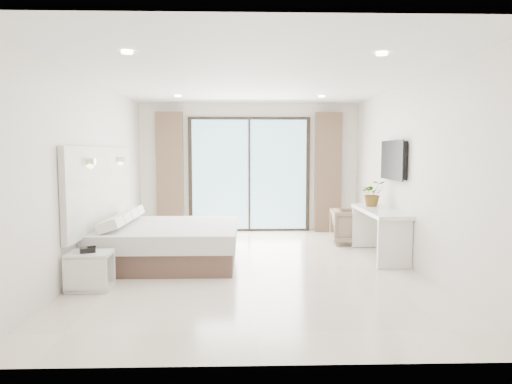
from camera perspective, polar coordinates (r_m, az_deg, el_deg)
ground at (r=6.76m, az=-0.48°, el=-9.34°), size 6.20×6.20×0.00m
room_shell at (r=7.34m, az=-2.17°, el=4.27°), size 4.62×6.22×2.72m
bed at (r=7.11m, az=-10.98°, el=-6.23°), size 2.05×1.96×0.71m
nightstand at (r=6.00m, az=-20.01°, el=-9.23°), size 0.51×0.42×0.46m
phone at (r=5.94m, az=-20.31°, el=-6.80°), size 0.22×0.20×0.06m
console_desk at (r=7.53m, az=15.18°, el=-3.65°), size 0.52×1.66×0.77m
plant at (r=7.87m, az=14.39°, el=-0.53°), size 0.39×0.43×0.34m
armchair at (r=8.56m, az=11.80°, el=-4.02°), size 0.68×0.72×0.70m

